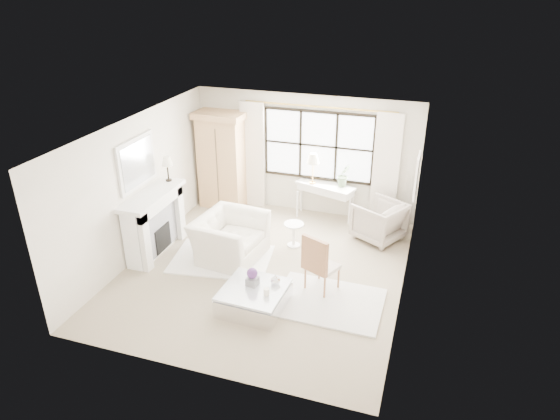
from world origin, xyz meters
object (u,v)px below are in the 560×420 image
Objects in this scene: armoire at (222,160)px; coffee_table at (254,298)px; console_table at (325,201)px; club_armchair at (230,238)px.

coffee_table is (2.10, -3.56, -0.96)m from armoire.
armoire reaches higher than console_table.
console_table is 2.63m from club_armchair.
coffee_table is at bearing -78.15° from console_table.
club_armchair is at bearing -60.95° from armoire.
armoire reaches higher than coffee_table.
club_armchair is at bearing 129.19° from coffee_table.
armoire is 2.53m from console_table.
console_table is at bearing 87.81° from coffee_table.
club_armchair reaches higher than coffee_table.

